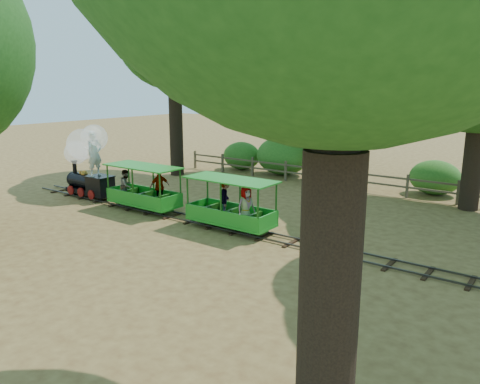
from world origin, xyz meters
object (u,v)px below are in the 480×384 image
Objects in this scene: locomotive at (86,156)px; fence at (342,176)px; carriage_front at (143,191)px; carriage_rear at (232,206)px.

fence is at bearing 44.68° from locomotive.
locomotive is 0.18× the size of fence.
carriage_front reaches higher than fence.
carriage_rear reaches higher than fence.
locomotive is 3.68m from carriage_front.
carriage_rear is (4.16, 0.08, 0.04)m from carriage_front.
carriage_front and carriage_rear have the same top height.
carriage_front is 0.17× the size of fence.
carriage_rear is (7.70, -0.01, -0.98)m from locomotive.
locomotive is at bearing -135.32° from fence.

